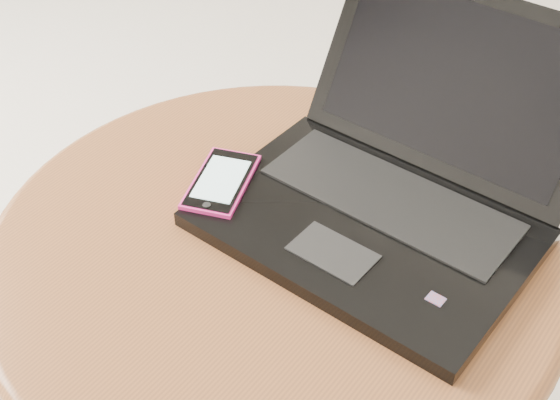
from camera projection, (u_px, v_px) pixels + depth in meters
The scene contains 4 objects.
table at pixel (275, 303), 0.86m from camera, with size 0.61×0.61×0.49m.
laptop at pixel (393, 184), 0.80m from camera, with size 0.34×0.34×0.20m.
phone_black at pixel (223, 188), 0.85m from camera, with size 0.10×0.13×0.01m.
phone_pink at pixel (221, 183), 0.83m from camera, with size 0.09×0.12×0.01m.
Camera 1 is at (0.35, -0.45, 1.03)m, focal length 48.63 mm.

